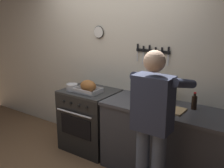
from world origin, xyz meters
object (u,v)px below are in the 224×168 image
object	(u,v)px
bottle_cooking_oil	(171,94)
bottle_hot_sauce	(154,93)
person_cook	(153,121)
bottle_olive_oil	(157,94)
roasting_pan	(88,87)
bottle_dish_soap	(144,88)
stove	(90,120)
bottle_soy_sauce	(194,102)
cutting_board	(169,109)
saucepan	(72,87)

from	to	relation	value
bottle_cooking_oil	bottle_hot_sauce	xyz separation A→B (m)	(-0.26, 0.05, -0.04)
person_cook	bottle_olive_oil	xyz separation A→B (m)	(-0.26, 0.63, 0.07)
roasting_pan	bottle_olive_oil	distance (m)	0.98
bottle_dish_soap	bottle_hot_sauce	xyz separation A→B (m)	(0.15, -0.01, -0.03)
stove	person_cook	world-z (taller)	person_cook
bottle_soy_sauce	bottle_hot_sauce	bearing A→B (deg)	168.80
bottle_soy_sauce	bottle_olive_oil	size ratio (longest dim) A/B	0.71
bottle_soy_sauce	bottle_olive_oil	distance (m)	0.45
cutting_board	bottle_soy_sauce	world-z (taller)	bottle_soy_sauce
roasting_pan	bottle_cooking_oil	bearing A→B (deg)	13.64
stove	bottle_olive_oil	world-z (taller)	bottle_olive_oil
cutting_board	bottle_soy_sauce	bearing A→B (deg)	39.92
saucepan	bottle_dish_soap	size ratio (longest dim) A/B	0.66
bottle_cooking_oil	bottle_hot_sauce	bearing A→B (deg)	169.33
bottle_soy_sauce	bottle_olive_oil	bearing A→B (deg)	-173.12
bottle_dish_soap	roasting_pan	bearing A→B (deg)	-155.28
bottle_olive_oil	person_cook	bearing A→B (deg)	-67.24
bottle_hot_sauce	bottle_olive_oil	bearing A→B (deg)	-54.32
bottle_hot_sauce	cutting_board	bearing A→B (deg)	-41.71
bottle_soy_sauce	cutting_board	bearing A→B (deg)	-140.08
bottle_soy_sauce	bottle_dish_soap	distance (m)	0.72
stove	cutting_board	size ratio (longest dim) A/B	2.50
saucepan	cutting_board	bearing A→B (deg)	2.52
person_cook	bottle_hot_sauce	xyz separation A→B (m)	(-0.38, 0.79, 0.02)
cutting_board	bottle_dish_soap	size ratio (longest dim) A/B	1.46
stove	roasting_pan	size ratio (longest dim) A/B	2.56
cutting_board	bottle_olive_oil	xyz separation A→B (m)	(-0.22, 0.14, 0.11)
bottle_hot_sauce	bottle_cooking_oil	bearing A→B (deg)	-10.67
person_cook	bottle_olive_oil	world-z (taller)	person_cook
saucepan	bottle_olive_oil	bearing A→B (deg)	9.25
cutting_board	bottle_cooking_oil	xyz separation A→B (m)	(-0.08, 0.25, 0.10)
person_cook	bottle_cooking_oil	distance (m)	0.76
bottle_dish_soap	bottle_cooking_oil	size ratio (longest dim) A/B	0.94
bottle_olive_oil	roasting_pan	bearing A→B (deg)	-171.19
bottle_hot_sauce	bottle_olive_oil	distance (m)	0.21
stove	bottle_olive_oil	bearing A→B (deg)	3.35
person_cook	cutting_board	xyz separation A→B (m)	(-0.04, 0.49, -0.04)
bottle_soy_sauce	bottle_dish_soap	world-z (taller)	bottle_dish_soap
saucepan	person_cook	bearing A→B (deg)	-16.07
bottle_dish_soap	bottle_olive_oil	xyz separation A→B (m)	(0.27, -0.17, 0.02)
bottle_soy_sauce	bottle_dish_soap	bearing A→B (deg)	170.66
stove	bottle_soy_sauce	bearing A→B (deg)	4.43
roasting_pan	bottle_hot_sauce	distance (m)	0.91
person_cook	roasting_pan	xyz separation A→B (m)	(-1.23, 0.48, 0.03)
bottle_dish_soap	bottle_olive_oil	distance (m)	0.32
roasting_pan	bottle_olive_oil	world-z (taller)	bottle_olive_oil
roasting_pan	bottle_dish_soap	distance (m)	0.77
person_cook	cutting_board	bearing A→B (deg)	16.96
saucepan	bottle_dish_soap	world-z (taller)	bottle_dish_soap
person_cook	stove	bearing A→B (deg)	77.93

